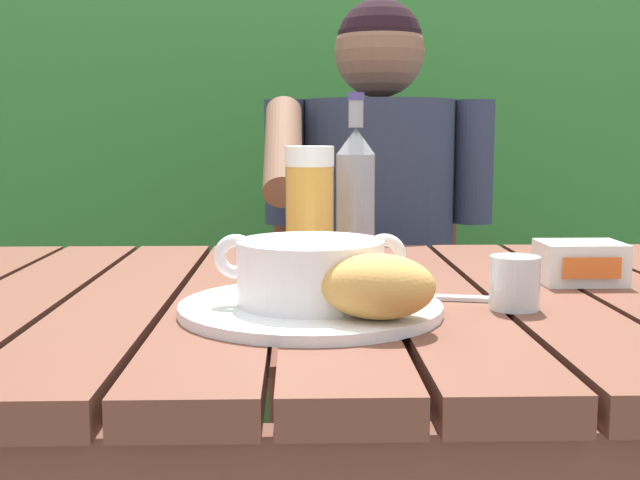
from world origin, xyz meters
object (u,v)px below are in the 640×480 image
(person_eating, at_px, (378,242))
(beer_bottle, at_px, (356,194))
(chair_near_diner, at_px, (370,330))
(butter_tub, at_px, (580,263))
(beer_glass, at_px, (310,210))
(water_glass_small, at_px, (515,283))
(soup_bowl, at_px, (310,270))
(serving_plate, at_px, (310,308))
(bread_roll, at_px, (378,286))
(table_knife, at_px, (426,296))

(person_eating, xyz_separation_m, beer_bottle, (-0.08, -0.46, 0.14))
(chair_near_diner, bearing_deg, butter_tub, -75.68)
(beer_glass, height_order, water_glass_small, beer_glass)
(chair_near_diner, height_order, soup_bowl, chair_near_diner)
(serving_plate, bearing_deg, person_eating, 78.77)
(bread_roll, bearing_deg, beer_glass, 100.68)
(soup_bowl, distance_m, beer_glass, 0.27)
(serving_plate, xyz_separation_m, butter_tub, (0.37, 0.17, 0.02))
(beer_bottle, bearing_deg, chair_near_diner, 82.64)
(chair_near_diner, relative_size, butter_tub, 8.83)
(table_knife, bearing_deg, chair_near_diner, 88.98)
(chair_near_diner, height_order, person_eating, person_eating)
(beer_bottle, bearing_deg, serving_plate, -102.64)
(serving_plate, bearing_deg, table_knife, 26.76)
(serving_plate, distance_m, soup_bowl, 0.04)
(person_eating, xyz_separation_m, soup_bowl, (-0.16, -0.79, 0.08))
(person_eating, xyz_separation_m, beer_glass, (-0.15, -0.52, 0.12))
(bread_roll, relative_size, water_glass_small, 2.21)
(serving_plate, xyz_separation_m, bread_roll, (0.07, -0.08, 0.04))
(person_eating, xyz_separation_m, serving_plate, (-0.16, -0.79, 0.03))
(butter_tub, bearing_deg, soup_bowl, -154.80)
(person_eating, relative_size, bread_roll, 9.02)
(chair_near_diner, distance_m, serving_plate, 1.04)
(serving_plate, height_order, soup_bowl, soup_bowl)
(serving_plate, height_order, butter_tub, butter_tub)
(table_knife, bearing_deg, serving_plate, -153.24)
(soup_bowl, bearing_deg, table_knife, 26.76)
(person_eating, bearing_deg, bread_roll, -95.85)
(soup_bowl, bearing_deg, chair_near_diner, 80.85)
(person_eating, height_order, soup_bowl, person_eating)
(butter_tub, bearing_deg, beer_glass, 166.14)
(person_eating, bearing_deg, butter_tub, -71.07)
(beer_bottle, bearing_deg, table_knife, -75.20)
(soup_bowl, height_order, beer_glass, beer_glass)
(soup_bowl, relative_size, bread_roll, 1.58)
(beer_bottle, bearing_deg, butter_tub, -28.47)
(serving_plate, height_order, beer_glass, beer_glass)
(soup_bowl, distance_m, butter_tub, 0.41)
(chair_near_diner, relative_size, table_knife, 6.16)
(beer_glass, bearing_deg, soup_bowl, -90.70)
(bread_roll, relative_size, beer_bottle, 0.52)
(beer_glass, distance_m, water_glass_small, 0.34)
(soup_bowl, bearing_deg, bread_roll, -49.40)
(beer_glass, xyz_separation_m, table_knife, (0.14, -0.19, -0.09))
(serving_plate, xyz_separation_m, beer_bottle, (0.07, 0.33, 0.10))
(water_glass_small, relative_size, table_knife, 0.40)
(beer_glass, bearing_deg, beer_bottle, 44.10)
(chair_near_diner, height_order, beer_glass, chair_near_diner)
(water_glass_small, bearing_deg, person_eating, 95.84)
(soup_bowl, relative_size, beer_bottle, 0.82)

